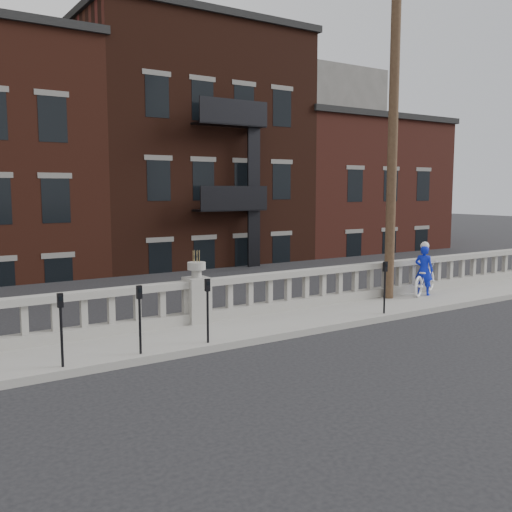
{
  "coord_description": "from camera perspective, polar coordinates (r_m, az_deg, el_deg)",
  "views": [
    {
      "loc": [
        -6.24,
        -8.21,
        3.37
      ],
      "look_at": [
        1.22,
        3.2,
        1.76
      ],
      "focal_mm": 40.0,
      "sensor_mm": 36.0,
      "label": 1
    }
  ],
  "objects": [
    {
      "name": "bicycle",
      "position": [
        18.32,
        16.49,
        -2.12
      ],
      "size": [
        1.99,
        1.37,
        0.99
      ],
      "primitive_type": "imported",
      "rotation": [
        0.0,
        0.0,
        1.99
      ],
      "color": "white",
      "rests_on": "sidewalk"
    },
    {
      "name": "cyclist",
      "position": [
        18.1,
        16.45,
        -1.36
      ],
      "size": [
        0.56,
        0.66,
        1.53
      ],
      "primitive_type": "imported",
      "rotation": [
        0.0,
        0.0,
        1.98
      ],
      "color": "#0D1FCA",
      "rests_on": "sidewalk"
    },
    {
      "name": "sidewalk",
      "position": [
        13.24,
        -4.0,
        -7.71
      ],
      "size": [
        32.0,
        2.2,
        0.15
      ],
      "primitive_type": "cube",
      "color": "gray",
      "rests_on": "ground"
    },
    {
      "name": "ground",
      "position": [
        10.85,
        3.93,
        -11.4
      ],
      "size": [
        120.0,
        120.0,
        0.0
      ],
      "primitive_type": "plane",
      "color": "black",
      "rests_on": "ground"
    },
    {
      "name": "parking_meter_d",
      "position": [
        12.0,
        -4.86,
        -4.73
      ],
      "size": [
        0.1,
        0.09,
        1.36
      ],
      "color": "black",
      "rests_on": "sidewalk"
    },
    {
      "name": "lower_level",
      "position": [
        31.99,
        -21.0,
        4.94
      ],
      "size": [
        80.0,
        44.0,
        20.8
      ],
      "color": "#605E59",
      "rests_on": "ground"
    },
    {
      "name": "balustrade",
      "position": [
        13.94,
        -5.93,
        -4.62
      ],
      "size": [
        28.0,
        0.34,
        1.03
      ],
      "color": "gray",
      "rests_on": "sidewalk"
    },
    {
      "name": "parking_meter_e",
      "position": [
        15.13,
        12.76,
        -2.48
      ],
      "size": [
        0.1,
        0.09,
        1.36
      ],
      "color": "black",
      "rests_on": "sidewalk"
    },
    {
      "name": "utility_pole",
      "position": [
        17.25,
        13.55,
        12.74
      ],
      "size": [
        1.6,
        0.28,
        10.0
      ],
      "color": "#422D1E",
      "rests_on": "sidewalk"
    },
    {
      "name": "parking_meter_b",
      "position": [
        10.93,
        -18.92,
        -6.2
      ],
      "size": [
        0.1,
        0.09,
        1.36
      ],
      "color": "black",
      "rests_on": "sidewalk"
    },
    {
      "name": "planter_pedestal",
      "position": [
        13.9,
        -5.94,
        -3.85
      ],
      "size": [
        0.55,
        0.55,
        1.76
      ],
      "color": "gray",
      "rests_on": "sidewalk"
    },
    {
      "name": "parking_meter_c",
      "position": [
        11.38,
        -11.56,
        -5.47
      ],
      "size": [
        0.1,
        0.09,
        1.36
      ],
      "color": "black",
      "rests_on": "sidewalk"
    }
  ]
}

